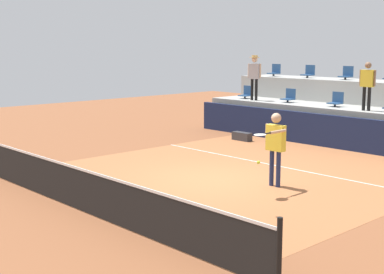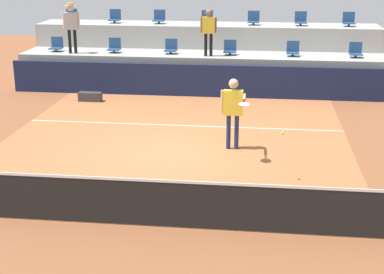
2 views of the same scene
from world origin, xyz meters
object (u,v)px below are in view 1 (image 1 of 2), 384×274
stadium_chair_lower_mid_left (336,101)px  stadium_chair_upper_far_left (275,71)px  tennis_player (275,142)px  spectator_in_grey (367,82)px  stadium_chair_lower_far_left (246,93)px  tennis_ball (258,162)px  stadium_chair_lower_left (289,97)px  stadium_chair_upper_left (309,72)px  equipment_bag (242,136)px  spectator_with_hat (254,73)px  stadium_chair_upper_mid_left (347,74)px

stadium_chair_lower_mid_left → stadium_chair_upper_far_left: stadium_chair_upper_far_left is taller
tennis_player → spectator_in_grey: 6.55m
stadium_chair_lower_far_left → stadium_chair_upper_far_left: stadium_chair_upper_far_left is taller
stadium_chair_lower_far_left → tennis_ball: bearing=-47.3°
stadium_chair_lower_left → stadium_chair_upper_left: bearing=102.7°
stadium_chair_upper_far_left → stadium_chair_upper_left: bearing=0.0°
stadium_chair_lower_left → spectator_in_grey: (3.46, -0.38, 0.75)m
stadium_chair_lower_mid_left → equipment_bag: (-2.36, -2.35, -1.31)m
stadium_chair_lower_far_left → spectator_with_hat: bearing=-27.2°
stadium_chair_upper_mid_left → tennis_player: stadium_chair_upper_mid_left is taller
stadium_chair_upper_mid_left → equipment_bag: bearing=-111.4°
tennis_player → stadium_chair_upper_far_left: bearing=128.7°
tennis_player → tennis_ball: (1.14, -1.96, -0.04)m
stadium_chair_lower_far_left → tennis_player: tennis_player is taller
stadium_chair_upper_left → stadium_chair_lower_left: bearing=-77.3°
spectator_with_hat → stadium_chair_lower_far_left: bearing=152.8°
tennis_ball → equipment_bag: tennis_ball is taller
stadium_chair_lower_mid_left → stadium_chair_upper_left: 3.18m
stadium_chair_upper_mid_left → tennis_player: size_ratio=0.29×
stadium_chair_lower_left → stadium_chair_lower_mid_left: (2.08, 0.00, 0.00)m
tennis_ball → equipment_bag: size_ratio=0.09×
stadium_chair_lower_mid_left → spectator_with_hat: spectator_with_hat is taller
spectator_with_hat → spectator_in_grey: spectator_with_hat is taller
stadium_chair_upper_mid_left → tennis_player: (3.34, -8.53, -1.20)m
tennis_player → equipment_bag: 6.69m
stadium_chair_lower_far_left → stadium_chair_lower_left: 2.18m
stadium_chair_lower_far_left → tennis_player: 9.62m
stadium_chair_lower_left → stadium_chair_upper_far_left: stadium_chair_upper_far_left is taller
tennis_player → tennis_ball: tennis_player is taller
stadium_chair_upper_mid_left → spectator_in_grey: bearing=-45.9°
stadium_chair_lower_left → stadium_chair_lower_mid_left: 2.08m
stadium_chair_lower_mid_left → stadium_chair_upper_left: size_ratio=1.00×
stadium_chair_lower_far_left → stadium_chair_upper_left: stadium_chair_upper_left is taller
tennis_player → spectator_with_hat: size_ratio=1.01×
spectator_with_hat → stadium_chair_upper_left: bearing=64.8°
tennis_player → stadium_chair_upper_left: bearing=120.9°
stadium_chair_upper_mid_left → tennis_ball: stadium_chair_upper_mid_left is taller
stadium_chair_upper_left → tennis_player: size_ratio=0.29×
stadium_chair_lower_mid_left → stadium_chair_upper_far_left: (-4.23, 1.80, 0.85)m
spectator_with_hat → stadium_chair_upper_far_left: bearing=108.3°
stadium_chair_lower_left → stadium_chair_lower_mid_left: bearing=0.0°
spectator_in_grey → tennis_player: bearing=-79.0°
stadium_chair_lower_mid_left → spectator_in_grey: bearing=-15.5°
stadium_chair_upper_far_left → tennis_ball: bearing=-52.7°
stadium_chair_lower_far_left → stadium_chair_upper_left: 2.67m
stadium_chair_lower_mid_left → stadium_chair_upper_mid_left: 2.12m
spectator_in_grey → stadium_chair_lower_far_left: bearing=176.1°
spectator_with_hat → equipment_bag: size_ratio=2.34×
tennis_player → spectator_with_hat: 8.90m
stadium_chair_lower_far_left → tennis_ball: stadium_chair_lower_far_left is taller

